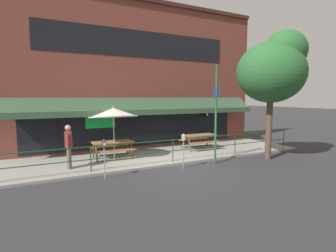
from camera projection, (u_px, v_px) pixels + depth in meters
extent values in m
plane|color=#2D2D30|center=(176.00, 165.00, 11.05)|extent=(120.00, 120.00, 0.00)
cube|color=gray|center=(157.00, 155.00, 12.82)|extent=(15.00, 4.00, 0.10)
cube|color=brown|center=(139.00, 77.00, 14.39)|extent=(15.00, 0.50, 7.91)
cube|color=black|center=(141.00, 44.00, 13.96)|extent=(10.50, 0.02, 1.40)
cube|color=#46211B|center=(139.00, 0.00, 13.89)|extent=(15.00, 0.62, 0.20)
cube|color=black|center=(142.00, 125.00, 14.44)|extent=(12.00, 0.02, 2.30)
cube|color=#19D84C|center=(100.00, 121.00, 13.38)|extent=(1.50, 0.02, 0.70)
cube|color=#335138|center=(145.00, 104.00, 13.84)|extent=(13.80, 0.92, 0.70)
cube|color=#335138|center=(149.00, 112.00, 13.43)|extent=(13.80, 0.08, 0.28)
cube|color=black|center=(205.00, 111.00, 16.11)|extent=(0.04, 0.28, 0.04)
cube|color=black|center=(206.00, 114.00, 16.00)|extent=(0.18, 0.18, 0.28)
cube|color=beige|center=(206.00, 114.00, 16.00)|extent=(0.13, 0.19, 0.20)
cylinder|color=#194723|center=(91.00, 159.00, 9.70)|extent=(0.04, 0.04, 0.95)
cylinder|color=#194723|center=(173.00, 151.00, 11.26)|extent=(0.04, 0.04, 0.95)
cylinder|color=#194723|center=(235.00, 144.00, 12.81)|extent=(0.04, 0.04, 0.95)
cylinder|color=#194723|center=(284.00, 139.00, 14.36)|extent=(0.04, 0.04, 0.95)
cube|color=#194723|center=(173.00, 140.00, 11.20)|extent=(13.80, 0.04, 0.04)
cube|color=#194723|center=(173.00, 151.00, 11.26)|extent=(13.80, 0.03, 0.03)
cube|color=brown|center=(113.00, 142.00, 11.91)|extent=(1.80, 0.80, 0.05)
cube|color=brown|center=(116.00, 151.00, 11.43)|extent=(1.80, 0.26, 0.04)
cube|color=brown|center=(110.00, 146.00, 12.46)|extent=(1.80, 0.26, 0.04)
cylinder|color=brown|center=(132.00, 150.00, 12.03)|extent=(0.07, 0.30, 0.73)
cylinder|color=brown|center=(127.00, 147.00, 12.60)|extent=(0.07, 0.30, 0.73)
cylinder|color=brown|center=(97.00, 153.00, 11.31)|extent=(0.07, 0.30, 0.73)
cylinder|color=brown|center=(94.00, 150.00, 11.88)|extent=(0.07, 0.30, 0.73)
cube|color=brown|center=(199.00, 135.00, 14.04)|extent=(1.80, 0.80, 0.05)
cube|color=brown|center=(206.00, 142.00, 13.56)|extent=(1.80, 0.26, 0.04)
cube|color=brown|center=(193.00, 139.00, 14.59)|extent=(1.80, 0.26, 0.04)
cylinder|color=brown|center=(215.00, 142.00, 14.16)|extent=(0.07, 0.30, 0.73)
cylinder|color=brown|center=(208.00, 140.00, 14.72)|extent=(0.07, 0.30, 0.73)
cylinder|color=brown|center=(190.00, 144.00, 13.44)|extent=(0.07, 0.30, 0.73)
cylinder|color=brown|center=(183.00, 142.00, 14.00)|extent=(0.07, 0.30, 0.73)
cylinder|color=#B7B2A8|center=(114.00, 134.00, 11.66)|extent=(0.04, 0.04, 2.30)
cone|color=silver|center=(113.00, 112.00, 11.56)|extent=(2.10, 2.13, 0.61)
cylinder|color=white|center=(113.00, 117.00, 11.58)|extent=(2.14, 2.14, 0.25)
sphere|color=#B7B2A8|center=(113.00, 107.00, 11.53)|extent=(0.07, 0.07, 0.07)
cylinder|color=#665B4C|center=(69.00, 157.00, 10.28)|extent=(0.15, 0.15, 0.86)
cylinder|color=#665B4C|center=(69.00, 158.00, 10.09)|extent=(0.15, 0.15, 0.86)
cube|color=maroon|center=(68.00, 139.00, 10.10)|extent=(0.32, 0.44, 0.60)
cylinder|color=maroon|center=(69.00, 139.00, 10.35)|extent=(0.10, 0.10, 0.54)
cylinder|color=maroon|center=(68.00, 141.00, 9.86)|extent=(0.10, 0.10, 0.54)
sphere|color=tan|center=(68.00, 128.00, 10.05)|extent=(0.22, 0.22, 0.22)
cylinder|color=gray|center=(105.00, 163.00, 9.15)|extent=(0.04, 0.04, 1.15)
cylinder|color=#2D2D33|center=(104.00, 144.00, 9.07)|extent=(0.15, 0.15, 0.20)
sphere|color=#2D2D33|center=(104.00, 141.00, 9.06)|extent=(0.14, 0.14, 0.14)
cube|color=silver|center=(105.00, 144.00, 9.00)|extent=(0.08, 0.01, 0.13)
cylinder|color=gray|center=(183.00, 155.00, 10.48)|extent=(0.04, 0.04, 1.15)
cylinder|color=gray|center=(183.00, 138.00, 10.40)|extent=(0.15, 0.15, 0.20)
sphere|color=gray|center=(184.00, 136.00, 10.39)|extent=(0.14, 0.14, 0.14)
cube|color=silver|center=(185.00, 138.00, 10.33)|extent=(0.08, 0.01, 0.13)
cylinder|color=#1E6033|center=(216.00, 115.00, 11.18)|extent=(0.09, 0.09, 4.23)
cube|color=blue|center=(217.00, 93.00, 11.06)|extent=(0.28, 0.02, 0.40)
cylinder|color=brown|center=(269.00, 128.00, 12.07)|extent=(0.28, 0.28, 2.94)
ellipsoid|color=#28602D|center=(271.00, 72.00, 11.79)|extent=(3.21, 2.89, 2.73)
ellipsoid|color=#28602D|center=(286.00, 50.00, 11.62)|extent=(1.92, 1.76, 1.76)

